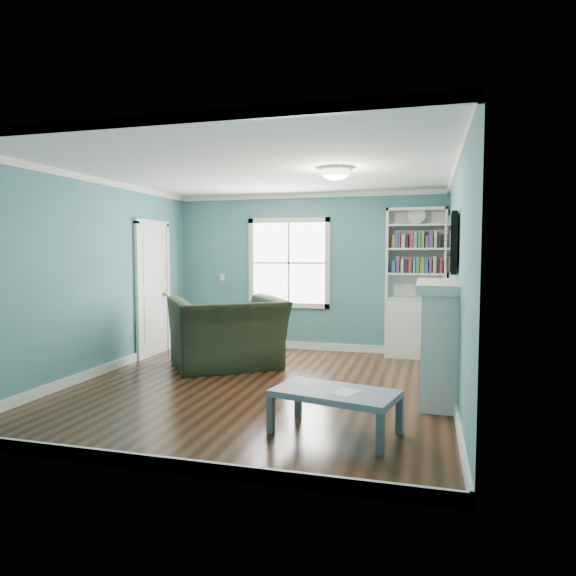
# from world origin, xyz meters

# --- Properties ---
(floor) EXTENTS (5.00, 5.00, 0.00)m
(floor) POSITION_xyz_m (0.00, 0.00, 0.00)
(floor) COLOR black
(floor) RESTS_ON ground
(room_walls) EXTENTS (5.00, 5.00, 5.00)m
(room_walls) POSITION_xyz_m (0.00, 0.00, 1.58)
(room_walls) COLOR #3A6F77
(room_walls) RESTS_ON ground
(trim) EXTENTS (4.50, 5.00, 2.60)m
(trim) POSITION_xyz_m (0.00, 0.00, 1.24)
(trim) COLOR white
(trim) RESTS_ON ground
(window) EXTENTS (1.40, 0.06, 1.50)m
(window) POSITION_xyz_m (-0.30, 2.49, 1.45)
(window) COLOR white
(window) RESTS_ON room_walls
(bookshelf) EXTENTS (0.90, 0.35, 2.31)m
(bookshelf) POSITION_xyz_m (1.77, 2.30, 0.92)
(bookshelf) COLOR silver
(bookshelf) RESTS_ON ground
(fireplace) EXTENTS (0.44, 1.58, 1.30)m
(fireplace) POSITION_xyz_m (2.08, 0.20, 0.64)
(fireplace) COLOR black
(fireplace) RESTS_ON ground
(tv) EXTENTS (0.06, 1.10, 0.65)m
(tv) POSITION_xyz_m (2.20, 0.20, 1.72)
(tv) COLOR black
(tv) RESTS_ON fireplace
(door) EXTENTS (0.12, 0.98, 2.17)m
(door) POSITION_xyz_m (-2.22, 1.40, 1.07)
(door) COLOR silver
(door) RESTS_ON ground
(ceiling_fixture) EXTENTS (0.38, 0.38, 0.15)m
(ceiling_fixture) POSITION_xyz_m (0.90, 0.10, 2.55)
(ceiling_fixture) COLOR white
(ceiling_fixture) RESTS_ON room_walls
(light_switch) EXTENTS (0.08, 0.01, 0.12)m
(light_switch) POSITION_xyz_m (-1.50, 2.48, 1.20)
(light_switch) COLOR white
(light_switch) RESTS_ON room_walls
(recliner) EXTENTS (1.80, 1.67, 1.32)m
(recliner) POSITION_xyz_m (-0.78, 0.92, 0.66)
(recliner) COLOR black
(recliner) RESTS_ON ground
(coffee_table) EXTENTS (1.19, 0.83, 0.39)m
(coffee_table) POSITION_xyz_m (1.16, -1.34, 0.34)
(coffee_table) COLOR #485056
(coffee_table) RESTS_ON ground
(paper_sheet) EXTENTS (0.28, 0.31, 0.00)m
(paper_sheet) POSITION_xyz_m (1.26, -1.39, 0.40)
(paper_sheet) COLOR white
(paper_sheet) RESTS_ON coffee_table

